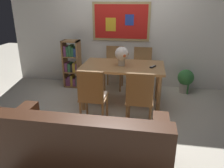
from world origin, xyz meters
The scene contains 12 objects.
ground_plane centered at (0.00, 0.00, 0.00)m, with size 12.00×12.00×0.00m, color beige.
wall_back_with_painting centered at (0.00, 1.51, 1.30)m, with size 5.20×0.14×2.60m.
dining_table centered at (0.09, 0.39, 0.65)m, with size 1.45×0.90×0.75m.
dining_chair_far_right centered at (0.41, 1.20, 0.54)m, with size 0.40×0.41×0.91m.
dining_chair_near_right centered at (0.45, -0.44, 0.54)m, with size 0.40×0.41×0.91m.
dining_chair_far_left centered at (-0.20, 1.23, 0.54)m, with size 0.40×0.41×0.91m.
dining_chair_near_left centered at (-0.25, -0.45, 0.54)m, with size 0.40×0.41×0.91m.
leather_couch centered at (-0.09, -1.49, 0.31)m, with size 1.80×0.84×0.84m.
bookshelf centered at (-1.13, 1.13, 0.49)m, with size 0.36×0.28×1.04m.
potted_ivy centered at (1.33, 1.18, 0.28)m, with size 0.33×0.33×0.58m.
flower_vase centered at (0.07, 0.37, 0.95)m, with size 0.24×0.24×0.33m.
tv_remote centered at (0.62, 0.34, 0.77)m, with size 0.11×0.16×0.02m.
Camera 1 is at (0.55, -3.38, 1.81)m, focal length 35.37 mm.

